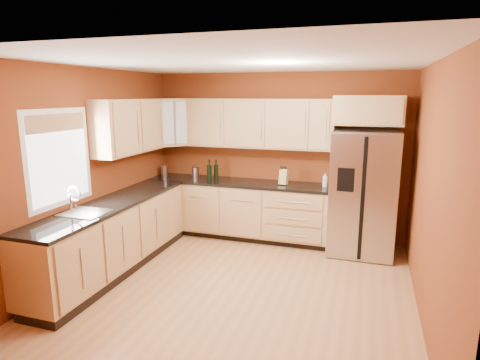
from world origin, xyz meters
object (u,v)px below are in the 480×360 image
at_px(wine_bottle_a, 216,169).
at_px(soap_dispenser, 325,180).
at_px(canister_left, 164,171).
at_px(knife_block, 284,177).
at_px(refrigerator, 363,193).

distance_m(wine_bottle_a, soap_dispenser, 1.73).
distance_m(canister_left, knife_block, 2.04).
height_order(refrigerator, soap_dispenser, refrigerator).
relative_size(refrigerator, soap_dispenser, 9.08).
xyz_separation_m(canister_left, wine_bottle_a, (0.92, 0.04, 0.07)).
xyz_separation_m(refrigerator, knife_block, (-1.16, 0.07, 0.15)).
xyz_separation_m(canister_left, soap_dispenser, (2.65, 0.04, 0.01)).
relative_size(wine_bottle_a, soap_dispenser, 1.64).
relative_size(refrigerator, knife_block, 7.65).
relative_size(canister_left, knife_block, 0.78).
bearing_deg(knife_block, canister_left, -171.29).
height_order(refrigerator, knife_block, refrigerator).
bearing_deg(refrigerator, soap_dispenser, 167.63).
xyz_separation_m(wine_bottle_a, knife_block, (1.12, -0.05, -0.04)).
relative_size(wine_bottle_a, knife_block, 1.38).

